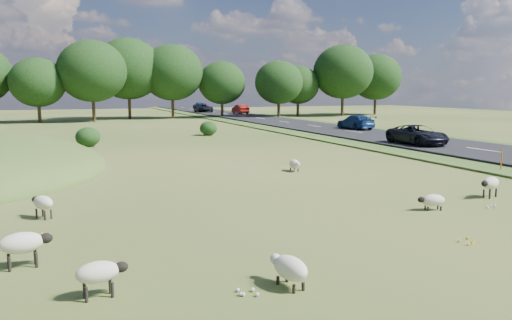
{
  "coord_description": "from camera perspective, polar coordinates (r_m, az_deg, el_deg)",
  "views": [
    {
      "loc": [
        -6.37,
        -17.29,
        4.21
      ],
      "look_at": [
        2.0,
        4.0,
        1.0
      ],
      "focal_mm": 35.0,
      "sensor_mm": 36.0,
      "label": 1
    }
  ],
  "objects": [
    {
      "name": "sheep_4",
      "position": [
        18.7,
        19.52,
        -4.35
      ],
      "size": [
        1.04,
        0.62,
        0.58
      ],
      "rotation": [
        0.0,
        0.0,
        2.91
      ],
      "color": "beige",
      "rests_on": "ground"
    },
    {
      "name": "sheep_0",
      "position": [
        17.94,
        -23.21,
        -4.49
      ],
      "size": [
        0.85,
        1.08,
        0.77
      ],
      "rotation": [
        0.0,
        0.0,
        2.11
      ],
      "color": "beige",
      "rests_on": "ground"
    },
    {
      "name": "car_4",
      "position": [
        52.34,
        11.31,
        4.29
      ],
      "size": [
        2.01,
        4.95,
        1.44
      ],
      "primitive_type": "imported",
      "rotation": [
        0.0,
        0.0,
        3.14
      ],
      "color": "navy",
      "rests_on": "road"
    },
    {
      "name": "sheep_3",
      "position": [
        10.97,
        3.84,
        -12.17
      ],
      "size": [
        0.71,
        1.24,
        0.69
      ],
      "rotation": [
        0.0,
        0.0,
        1.77
      ],
      "color": "beige",
      "rests_on": "ground"
    },
    {
      "name": "car_3",
      "position": [
        38.64,
        17.96,
        2.77
      ],
      "size": [
        2.34,
        5.07,
        1.41
      ],
      "primitive_type": "imported",
      "color": "black",
      "rests_on": "road"
    },
    {
      "name": "road",
      "position": [
        54.3,
        7.67,
        3.61
      ],
      "size": [
        8.0,
        150.0,
        0.25
      ],
      "primitive_type": "cube",
      "color": "black",
      "rests_on": "ground"
    },
    {
      "name": "car_1",
      "position": [
        109.59,
        -6.55,
        6.21
      ],
      "size": [
        1.83,
        4.49,
        1.3
      ],
      "primitive_type": "imported",
      "rotation": [
        0.0,
        0.0,
        3.14
      ],
      "color": "navy",
      "rests_on": "road"
    },
    {
      "name": "marker_post",
      "position": [
        28.85,
        26.24,
        -0.03
      ],
      "size": [
        0.06,
        0.06,
        1.2
      ],
      "primitive_type": "cylinder",
      "color": "#D8590C",
      "rests_on": "ground"
    },
    {
      "name": "shrubs",
      "position": [
        44.5,
        -19.45,
        3.04
      ],
      "size": [
        21.63,
        11.44,
        1.48
      ],
      "color": "black",
      "rests_on": "ground"
    },
    {
      "name": "car_5",
      "position": [
        84.04,
        -1.8,
        5.81
      ],
      "size": [
        1.63,
        4.67,
        1.54
      ],
      "primitive_type": "imported",
      "rotation": [
        0.0,
        0.0,
        3.14
      ],
      "color": "maroon",
      "rests_on": "road"
    },
    {
      "name": "car_2",
      "position": [
        91.68,
        -6.0,
        5.94
      ],
      "size": [
        2.49,
        5.4,
        1.5
      ],
      "primitive_type": "imported",
      "color": "black",
      "rests_on": "road"
    },
    {
      "name": "ground",
      "position": [
        38.07,
        -11.7,
        1.47
      ],
      "size": [
        160.0,
        160.0,
        0.0
      ],
      "primitive_type": "plane",
      "color": "#314E18",
      "rests_on": "ground"
    },
    {
      "name": "sheep_1",
      "position": [
        26.14,
        4.43,
        -0.45
      ],
      "size": [
        0.52,
        1.07,
        0.61
      ],
      "rotation": [
        0.0,
        0.0,
        4.65
      ],
      "color": "beige",
      "rests_on": "ground"
    },
    {
      "name": "sheep_2",
      "position": [
        13.22,
        -25.06,
        -8.59
      ],
      "size": [
        1.24,
        0.66,
        0.87
      ],
      "rotation": [
        0.0,
        0.0,
        0.14
      ],
      "color": "beige",
      "rests_on": "ground"
    },
    {
      "name": "treeline",
      "position": [
        72.96,
        -17.53,
        9.48
      ],
      "size": [
        96.28,
        14.66,
        11.7
      ],
      "color": "black",
      "rests_on": "ground"
    },
    {
      "name": "sheep_6",
      "position": [
        10.87,
        -17.47,
        -12.15
      ],
      "size": [
        1.09,
        0.56,
        0.77
      ],
      "rotation": [
        0.0,
        0.0,
        0.11
      ],
      "color": "beige",
      "rests_on": "ground"
    },
    {
      "name": "sheep_5",
      "position": [
        21.69,
        25.19,
        -2.41
      ],
      "size": [
        1.2,
        0.79,
        0.84
      ],
      "rotation": [
        0.0,
        0.0,
        3.48
      ],
      "color": "beige",
      "rests_on": "ground"
    }
  ]
}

